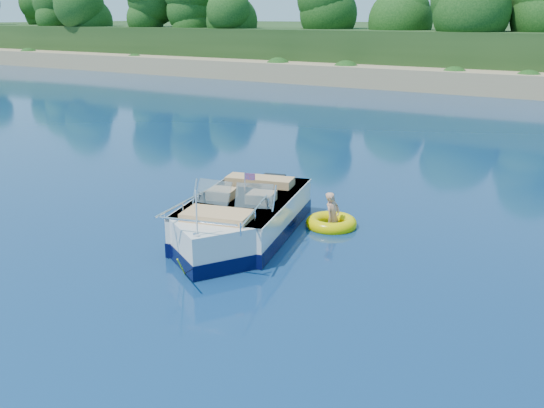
% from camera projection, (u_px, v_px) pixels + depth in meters
% --- Properties ---
extents(ground, '(160.00, 160.00, 0.00)m').
position_uv_depth(ground, '(201.00, 318.00, 10.87)').
color(ground, '#0A2146').
rests_on(ground, ground).
extents(motorboat, '(3.25, 6.26, 2.13)m').
position_uv_depth(motorboat, '(240.00, 222.00, 14.62)').
color(motorboat, silver).
rests_on(motorboat, ground).
extents(tow_tube, '(1.47, 1.47, 0.35)m').
position_uv_depth(tow_tube, '(331.00, 223.00, 15.51)').
color(tow_tube, '#EFD700').
rests_on(tow_tube, ground).
extents(boy, '(0.38, 0.74, 1.41)m').
position_uv_depth(boy, '(333.00, 226.00, 15.56)').
color(boy, tan).
rests_on(boy, ground).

